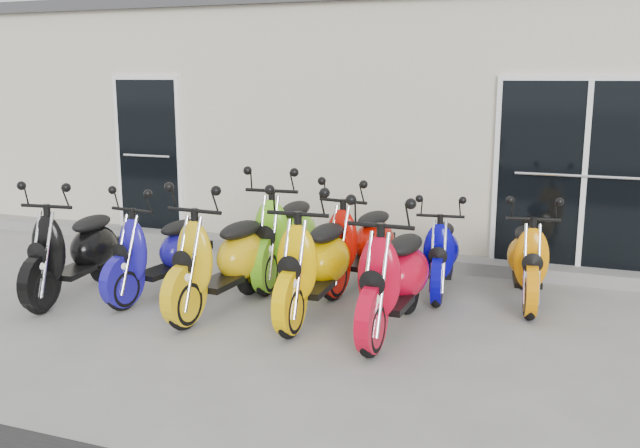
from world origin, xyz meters
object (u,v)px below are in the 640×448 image
Objects in this scene: scooter_back_blue at (441,242)px; scooter_front_orange_b at (313,249)px; scooter_back_green at (285,222)px; scooter_back_yellow at (529,247)px; scooter_front_black at (72,237)px; scooter_front_red at (394,262)px; scooter_front_blue at (160,240)px; scooter_front_orange_a at (220,245)px; scooter_back_red at (359,231)px.

scooter_front_orange_b is at bearing -137.15° from scooter_back_blue.
scooter_back_green is 2.67m from scooter_back_yellow.
scooter_front_black is at bearing -148.13° from scooter_back_green.
scooter_front_orange_b is 1.01× the size of scooter_front_red.
scooter_front_blue is at bearing 176.68° from scooter_front_orange_b.
scooter_front_black is 1.05× the size of scooter_front_blue.
scooter_back_green is at bearing 173.80° from scooter_back_yellow.
scooter_back_green is (0.16, 1.21, 0.01)m from scooter_front_orange_a.
scooter_front_orange_b is 0.99× the size of scooter_back_green.
scooter_front_orange_a is at bearing -5.16° from scooter_front_blue.
scooter_back_red is (1.86, 1.08, 0.02)m from scooter_front_blue.
scooter_back_yellow is at bearing 25.33° from scooter_front_blue.
scooter_back_red is at bearing 82.88° from scooter_front_orange_b.
scooter_back_yellow is at bearing 29.87° from scooter_front_orange_b.
scooter_front_red is at bearing -42.14° from scooter_back_green.
scooter_front_blue is 0.85m from scooter_front_orange_a.
scooter_front_orange_b is at bearing -156.93° from scooter_back_yellow.
scooter_front_orange_a is (0.83, -0.19, 0.06)m from scooter_front_blue.
scooter_back_green is at bearing 123.84° from scooter_front_orange_b.
scooter_front_black is at bearing -149.58° from scooter_front_blue.
scooter_back_green reaches higher than scooter_back_blue.
scooter_front_blue is 1.04× the size of scooter_back_yellow.
scooter_front_orange_b is 1.57m from scooter_back_blue.
scooter_front_orange_b reaches higher than scooter_back_yellow.
scooter_front_blue is at bearing 15.46° from scooter_front_black.
scooter_back_blue is (1.76, 0.16, -0.12)m from scooter_back_green.
scooter_front_blue is at bearing 170.72° from scooter_front_orange_a.
scooter_back_red is 1.08× the size of scooter_back_yellow.
scooter_front_orange_a is 2.36m from scooter_back_blue.
scooter_front_black is 0.95× the size of scooter_front_orange_b.
scooter_back_red is at bearing 38.22° from scooter_front_blue.
scooter_back_yellow is (1.05, 1.35, -0.08)m from scooter_front_red.
scooter_front_orange_a is at bearing -163.56° from scooter_back_yellow.
scooter_front_orange_b is at bearing -0.22° from scooter_front_black.
scooter_front_orange_b is at bearing -58.92° from scooter_back_green.
scooter_front_black is 0.96× the size of scooter_front_orange_a.
scooter_front_orange_b is 1.20× the size of scooter_back_blue.
scooter_back_red is (0.86, 0.07, -0.05)m from scooter_back_green.
scooter_front_black is 2.62m from scooter_front_orange_b.
scooter_front_orange_b is 2.23m from scooter_back_yellow.
scooter_back_green is at bearing 177.22° from scooter_back_blue.
scooter_back_red is (-0.74, 1.29, -0.03)m from scooter_front_red.
scooter_back_yellow is (2.66, 0.13, -0.09)m from scooter_back_green.
scooter_front_orange_b is at bearing 169.80° from scooter_front_red.
scooter_back_red is at bearing 173.02° from scooter_back_yellow.
scooter_back_blue is (3.59, 1.53, -0.08)m from scooter_front_black.
scooter_front_orange_a is 1.06× the size of scooter_back_red.
scooter_front_blue is 3.83m from scooter_back_yellow.
scooter_front_orange_a is at bearing -120.54° from scooter_back_red.
scooter_back_red reaches higher than scooter_back_blue.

